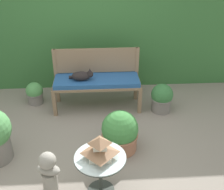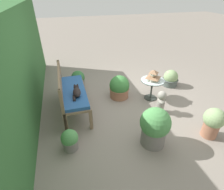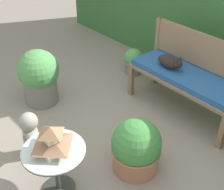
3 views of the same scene
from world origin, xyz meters
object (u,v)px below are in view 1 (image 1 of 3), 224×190
object	(u,v)px
patio_table	(100,165)
potted_plant_table_near	(35,93)
potted_plant_bench_right	(162,98)
cat	(82,76)
garden_bust	(49,171)
pagoda_birdhouse	(100,149)
garden_bench	(97,83)
potted_plant_path_edge	(120,133)

from	to	relation	value
patio_table	potted_plant_table_near	world-z (taller)	patio_table
potted_plant_bench_right	potted_plant_table_near	world-z (taller)	potted_plant_bench_right
cat	garden_bust	distance (m)	1.84
garden_bust	pagoda_birdhouse	bearing A→B (deg)	12.79
cat	pagoda_birdhouse	world-z (taller)	pagoda_birdhouse
patio_table	garden_bust	distance (m)	0.60
garden_bench	pagoda_birdhouse	world-z (taller)	pagoda_birdhouse
cat	potted_plant_table_near	size ratio (longest dim) A/B	1.03
cat	potted_plant_table_near	world-z (taller)	cat
garden_bust	potted_plant_bench_right	xyz separation A→B (m)	(1.66, 1.63, -0.05)
pagoda_birdhouse	potted_plant_path_edge	xyz separation A→B (m)	(0.28, 0.75, -0.36)
pagoda_birdhouse	potted_plant_bench_right	world-z (taller)	pagoda_birdhouse
cat	patio_table	world-z (taller)	cat
garden_bust	potted_plant_table_near	distance (m)	2.10
potted_plant_path_edge	potted_plant_bench_right	world-z (taller)	potted_plant_path_edge
potted_plant_bench_right	potted_plant_path_edge	bearing A→B (deg)	-129.88
potted_plant_table_near	potted_plant_path_edge	bearing A→B (deg)	-43.95
cat	potted_plant_bench_right	world-z (taller)	cat
garden_bust	potted_plant_path_edge	xyz separation A→B (m)	(0.87, 0.69, -0.02)
garden_bench	potted_plant_table_near	world-z (taller)	garden_bench
potted_plant_table_near	garden_bust	bearing A→B (deg)	-75.55
garden_bench	garden_bust	bearing A→B (deg)	-107.55
cat	pagoda_birdhouse	size ratio (longest dim) A/B	1.30
cat	pagoda_birdhouse	bearing A→B (deg)	-80.45
garden_bench	garden_bust	distance (m)	1.92
garden_bust	potted_plant_bench_right	bearing A→B (deg)	63.67
pagoda_birdhouse	potted_plant_table_near	xyz separation A→B (m)	(-1.11, 2.09, -0.43)
patio_table	pagoda_birdhouse	size ratio (longest dim) A/B	1.83
pagoda_birdhouse	garden_bench	bearing A→B (deg)	90.17
garden_bench	potted_plant_path_edge	xyz separation A→B (m)	(0.29, -1.14, -0.20)
garden_bench	patio_table	distance (m)	1.89
patio_table	pagoda_birdhouse	xyz separation A→B (m)	(0.00, -0.00, 0.23)
garden_bust	potted_plant_bench_right	size ratio (longest dim) A/B	1.10
potted_plant_bench_right	patio_table	bearing A→B (deg)	-122.30
pagoda_birdhouse	potted_plant_path_edge	size ratio (longest dim) A/B	0.53
potted_plant_path_edge	cat	bearing A→B (deg)	115.87
potted_plant_path_edge	potted_plant_bench_right	bearing A→B (deg)	50.12
patio_table	garden_bench	bearing A→B (deg)	90.17
garden_bench	potted_plant_path_edge	world-z (taller)	potted_plant_path_edge
garden_bench	garden_bust	size ratio (longest dim) A/B	2.71
patio_table	cat	bearing A→B (deg)	97.55
pagoda_birdhouse	potted_plant_bench_right	xyz separation A→B (m)	(1.07, 1.70, -0.39)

